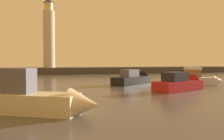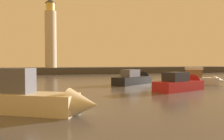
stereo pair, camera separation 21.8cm
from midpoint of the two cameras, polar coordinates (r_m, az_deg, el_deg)
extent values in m
plane|color=#4C4742|center=(32.28, -3.41, -3.66)|extent=(220.00, 220.00, 0.00)
cube|color=#423F3D|center=(61.20, -8.98, -0.14)|extent=(91.26, 6.37, 1.73)
cylinder|color=beige|center=(61.11, -16.11, 7.63)|extent=(3.00, 3.00, 14.95)
cylinder|color=#F2CC59|center=(62.52, -16.20, 15.43)|extent=(2.25, 2.25, 2.09)
cone|color=#33383D|center=(62.92, -16.21, 16.88)|extent=(2.70, 2.70, 1.20)
cube|color=beige|center=(15.14, -20.81, -8.01)|extent=(6.45, 4.59, 1.25)
cone|color=beige|center=(13.56, -7.69, -8.80)|extent=(2.49, 2.54, 1.93)
cube|color=#595960|center=(15.51, -23.96, -2.49)|extent=(2.58, 2.15, 1.61)
cube|color=#B21E1E|center=(26.07, 16.54, -3.93)|extent=(6.62, 4.42, 1.09)
cone|color=#B21E1E|center=(29.05, 21.00, -3.26)|extent=(2.83, 2.92, 2.30)
cube|color=#232328|center=(25.53, 15.78, -1.67)|extent=(2.99, 2.64, 1.02)
cube|color=silver|center=(34.10, 21.33, -2.66)|extent=(5.04, 2.94, 0.99)
cone|color=silver|center=(35.11, 25.64, -2.51)|extent=(1.82, 1.88, 1.52)
cube|color=#8C6647|center=(33.77, 19.99, -0.90)|extent=(2.30, 1.84, 1.11)
cube|color=silver|center=(33.74, 20.00, 0.37)|extent=(2.53, 2.02, 0.39)
cube|color=black|center=(32.20, 4.91, -2.68)|extent=(6.92, 5.83, 1.12)
cone|color=black|center=(35.52, 8.61, -2.16)|extent=(3.07, 3.11, 2.29)
cube|color=#595960|center=(31.74, 4.41, -0.80)|extent=(3.05, 2.80, 1.04)
camera|label=1|loc=(0.11, -90.30, -0.01)|focal=35.28mm
camera|label=2|loc=(0.11, 89.70, 0.01)|focal=35.28mm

